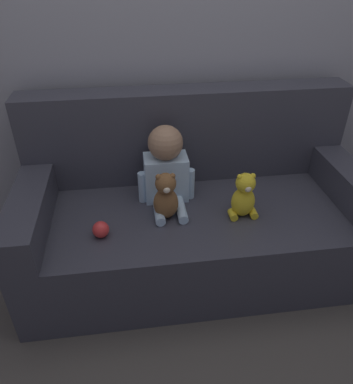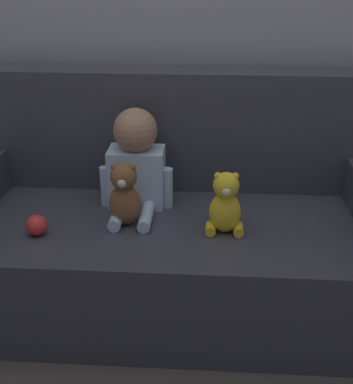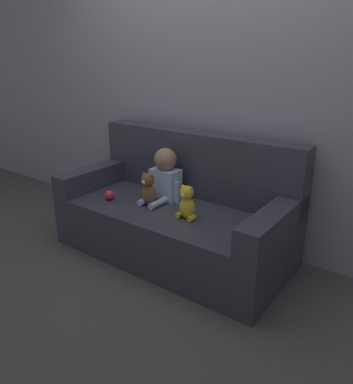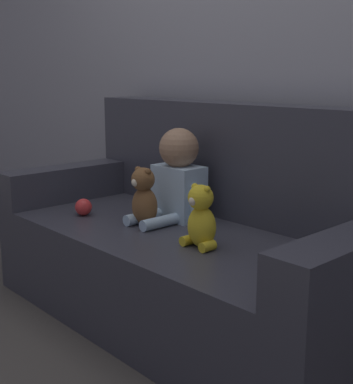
{
  "view_description": "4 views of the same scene",
  "coord_description": "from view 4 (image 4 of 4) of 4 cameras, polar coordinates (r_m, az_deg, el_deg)",
  "views": [
    {
      "loc": [
        -0.31,
        -1.55,
        1.52
      ],
      "look_at": [
        -0.1,
        -0.04,
        0.51
      ],
      "focal_mm": 35.0,
      "sensor_mm": 36.0,
      "label": 1
    },
    {
      "loc": [
        0.15,
        -1.86,
        1.36
      ],
      "look_at": [
        0.03,
        0.02,
        0.5
      ],
      "focal_mm": 50.0,
      "sensor_mm": 36.0,
      "label": 2
    },
    {
      "loc": [
        1.56,
        -2.06,
        1.46
      ],
      "look_at": [
        0.05,
        -0.02,
        0.53
      ],
      "focal_mm": 35.0,
      "sensor_mm": 36.0,
      "label": 3
    },
    {
      "loc": [
        1.55,
        -1.46,
        1.03
      ],
      "look_at": [
        -0.04,
        -0.0,
        0.55
      ],
      "focal_mm": 50.0,
      "sensor_mm": 36.0,
      "label": 4
    }
  ],
  "objects": [
    {
      "name": "toy_ball",
      "position": [
        2.46,
        -9.9,
        -1.59
      ],
      "size": [
        0.08,
        0.08,
        0.08
      ],
      "color": "red",
      "rests_on": "couch"
    },
    {
      "name": "ground_plane",
      "position": [
        2.37,
        0.76,
        -13.3
      ],
      "size": [
        12.0,
        12.0,
        0.0
      ],
      "primitive_type": "plane",
      "color": "#4C4742"
    },
    {
      "name": "teddy_bear_brown",
      "position": [
        2.26,
        -3.49,
        -0.51
      ],
      "size": [
        0.12,
        0.11,
        0.25
      ],
      "color": "brown",
      "rests_on": "couch"
    },
    {
      "name": "wall_back",
      "position": [
        2.51,
        9.56,
        18.49
      ],
      "size": [
        8.0,
        0.05,
        2.6
      ],
      "color": "#93939E",
      "rests_on": "ground_plane"
    },
    {
      "name": "person_baby",
      "position": [
        2.34,
        0.06,
        1.5
      ],
      "size": [
        0.29,
        0.34,
        0.4
      ],
      "color": "silver",
      "rests_on": "couch"
    },
    {
      "name": "couch",
      "position": [
        2.29,
        1.98,
        -5.84
      ],
      "size": [
        1.75,
        0.82,
        0.91
      ],
      "color": "#383842",
      "rests_on": "ground_plane"
    },
    {
      "name": "plush_toy_side",
      "position": [
        1.97,
        2.63,
        -2.8
      ],
      "size": [
        0.14,
        0.11,
        0.24
      ],
      "color": "yellow",
      "rests_on": "couch"
    }
  ]
}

